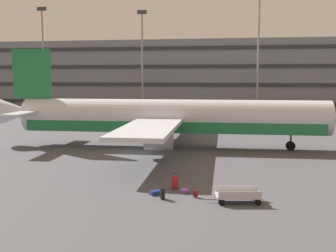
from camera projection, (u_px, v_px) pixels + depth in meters
ground_plane at (140, 153)px, 40.11m from camera, size 600.00×600.00×0.00m
terminal_structure at (201, 75)px, 92.85m from camera, size 174.61×16.54×14.51m
airliner at (168, 118)px, 42.87m from camera, size 36.38×29.41×10.02m
light_mast_left at (43, 51)px, 85.68m from camera, size 1.80×0.50×20.84m
light_mast_center_left at (142, 53)px, 82.08m from camera, size 1.80×0.50×19.67m
light_mast_center_right at (259, 39)px, 77.85m from camera, size 1.80×0.50×24.54m
suitcase_large at (162, 193)px, 25.24m from camera, size 0.35×0.42×0.80m
suitcase_teal at (156, 193)px, 26.21m from camera, size 0.81×0.81×0.25m
suitcase_laid_flat at (175, 182)px, 27.48m from camera, size 0.49×0.37×1.06m
suitcase_upright at (185, 191)px, 26.60m from camera, size 0.54×0.71×0.26m
backpack_purple at (196, 193)px, 25.60m from camera, size 0.33×0.35×0.56m
baggage_cart at (238, 195)px, 24.53m from camera, size 3.37×1.74×0.82m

